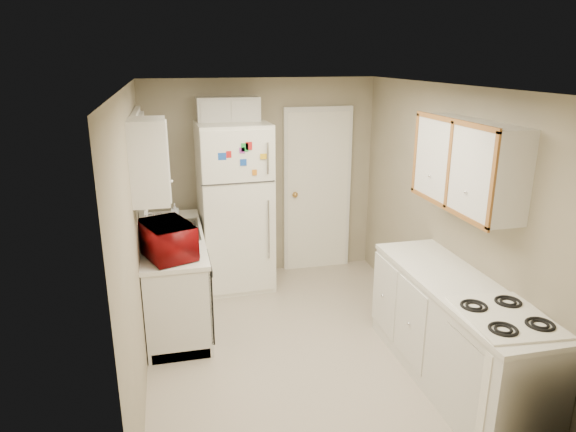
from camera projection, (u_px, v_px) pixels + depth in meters
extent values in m
plane|color=beige|center=(300.00, 347.00, 4.86)|extent=(3.80, 3.80, 0.00)
plane|color=white|center=(302.00, 86.00, 4.14)|extent=(3.80, 3.80, 0.00)
plane|color=gray|center=(136.00, 240.00, 4.19)|extent=(3.80, 3.80, 0.00)
plane|color=gray|center=(445.00, 216.00, 4.81)|extent=(3.80, 3.80, 0.00)
plane|color=gray|center=(262.00, 179.00, 6.26)|extent=(2.80, 2.80, 0.00)
plane|color=gray|center=(391.00, 337.00, 2.73)|extent=(2.80, 2.80, 0.00)
cube|color=silver|center=(176.00, 276.00, 5.32)|extent=(0.60, 1.80, 0.90)
cube|color=black|center=(209.00, 295.00, 4.81)|extent=(0.03, 0.58, 0.72)
cube|color=gray|center=(173.00, 235.00, 5.33)|extent=(0.54, 0.74, 0.16)
imported|color=maroon|center=(168.00, 241.00, 4.60)|extent=(0.64, 0.50, 0.38)
imported|color=white|center=(175.00, 210.00, 5.69)|extent=(0.08, 0.09, 0.18)
cube|color=silver|center=(141.00, 166.00, 5.06)|extent=(0.10, 0.98, 1.08)
cube|color=silver|center=(149.00, 161.00, 4.25)|extent=(0.30, 0.45, 0.70)
cube|color=white|center=(234.00, 206.00, 5.96)|extent=(0.83, 0.80, 1.94)
cube|color=silver|center=(228.00, 115.00, 5.80)|extent=(0.70, 0.30, 0.40)
cube|color=white|center=(317.00, 191.00, 6.43)|extent=(0.86, 0.06, 2.08)
cube|color=silver|center=(454.00, 334.00, 4.22)|extent=(0.60, 2.00, 0.90)
cube|color=white|center=(497.00, 377.00, 3.70)|extent=(0.62, 0.73, 0.84)
cube|color=silver|center=(467.00, 164.00, 4.13)|extent=(0.30, 1.20, 0.70)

